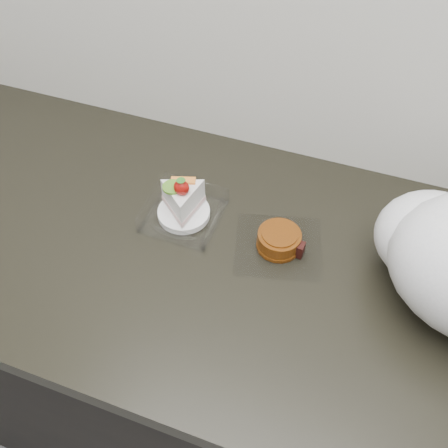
% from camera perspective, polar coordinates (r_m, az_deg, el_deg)
% --- Properties ---
extents(counter, '(2.04, 0.64, 0.90)m').
position_cam_1_polar(counter, '(1.29, 4.03, -16.61)').
color(counter, black).
rests_on(counter, ground).
extents(cake_tray, '(0.14, 0.14, 0.11)m').
position_cam_1_polar(cake_tray, '(0.95, -4.68, 2.01)').
color(cake_tray, white).
rests_on(cake_tray, counter).
extents(mooncake_wrap, '(0.19, 0.18, 0.04)m').
position_cam_1_polar(mooncake_wrap, '(0.91, 6.37, -1.99)').
color(mooncake_wrap, white).
rests_on(mooncake_wrap, counter).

